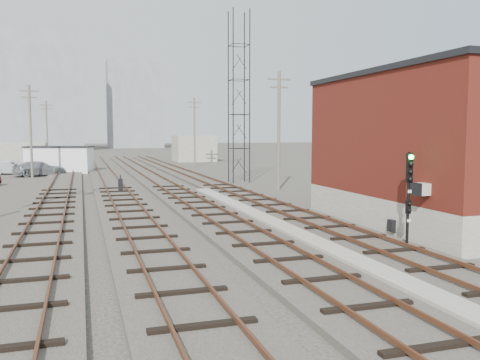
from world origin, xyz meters
name	(u,v)px	position (x,y,z in m)	size (l,w,h in m)	color
ground	(144,166)	(0.00, 60.00, 0.00)	(320.00, 320.00, 0.00)	#282621
track_right	(196,178)	(2.50, 39.00, 0.11)	(3.20, 90.00, 0.39)	#332D28
track_mid_right	(154,179)	(-1.50, 39.00, 0.11)	(3.20, 90.00, 0.39)	#332D28
track_mid_left	(110,180)	(-5.50, 39.00, 0.11)	(3.20, 90.00, 0.39)	#332D28
track_left	(63,182)	(-9.50, 39.00, 0.11)	(3.20, 90.00, 0.39)	#332D28
platform_curb	(270,223)	(0.50, 14.00, 0.13)	(0.90, 28.00, 0.26)	gray
brick_building	(426,149)	(7.50, 12.00, 3.63)	(6.54, 12.20, 7.22)	gray
lattice_tower	(239,97)	(5.50, 35.00, 7.50)	(1.60, 1.60, 15.00)	black
utility_pole_left_b	(31,129)	(-12.50, 45.00, 4.80)	(1.80, 0.24, 9.00)	#595147
utility_pole_left_c	(47,130)	(-12.50, 70.00, 4.80)	(1.80, 0.24, 9.00)	#595147
utility_pole_right_a	(279,127)	(6.50, 28.00, 4.80)	(1.80, 0.24, 9.00)	#595147
utility_pole_right_b	(195,130)	(6.50, 58.00, 4.80)	(1.80, 0.24, 9.00)	#595147
apartment_left	(39,92)	(-18.00, 135.00, 15.00)	(22.00, 14.00, 30.00)	gray
apartment_right	(135,105)	(8.00, 150.00, 13.00)	(16.00, 12.00, 26.00)	gray
shed_left	(12,156)	(-16.00, 60.00, 1.60)	(8.00, 5.00, 3.20)	gray
shed_right	(194,148)	(9.00, 70.00, 2.00)	(6.00, 6.00, 4.00)	gray
signal_mast	(409,194)	(3.70, 7.93, 2.09)	(0.40, 0.40, 3.65)	gray
switch_stand	(120,185)	(-5.26, 29.07, 0.61)	(0.31, 0.31, 1.30)	black
site_trailer	(60,159)	(-10.19, 51.18, 1.49)	(7.56, 4.80, 2.95)	white
car_silver	(13,168)	(-14.78, 50.22, 0.74)	(1.57, 4.50, 1.48)	#AFB1B7
car_grey	(40,169)	(-11.97, 47.29, 0.76)	(2.13, 5.23, 1.52)	gray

